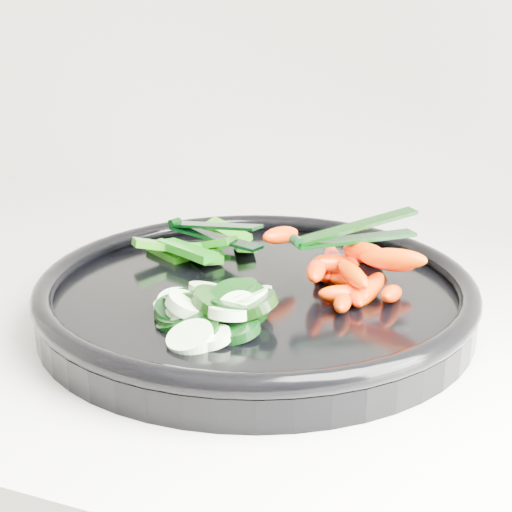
% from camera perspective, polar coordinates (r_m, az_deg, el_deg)
% --- Properties ---
extents(veggie_tray, '(0.48, 0.48, 0.04)m').
position_cam_1_polar(veggie_tray, '(0.62, -0.00, -3.05)').
color(veggie_tray, black).
rests_on(veggie_tray, counter).
extents(cucumber_pile, '(0.11, 0.12, 0.04)m').
position_cam_1_polar(cucumber_pile, '(0.55, -3.77, -4.27)').
color(cucumber_pile, black).
rests_on(cucumber_pile, veggie_tray).
extents(carrot_pile, '(0.15, 0.16, 0.05)m').
position_cam_1_polar(carrot_pile, '(0.62, 7.55, -0.98)').
color(carrot_pile, '#F45B00').
rests_on(carrot_pile, veggie_tray).
extents(pepper_pile, '(0.11, 0.11, 0.04)m').
position_cam_1_polar(pepper_pile, '(0.70, -4.54, 0.64)').
color(pepper_pile, '#136D0A').
rests_on(pepper_pile, veggie_tray).
extents(tong_carrot, '(0.10, 0.09, 0.02)m').
position_cam_1_polar(tong_carrot, '(0.61, 7.73, 1.83)').
color(tong_carrot, black).
rests_on(tong_carrot, carrot_pile).
extents(tong_pepper, '(0.11, 0.05, 0.02)m').
position_cam_1_polar(tong_pepper, '(0.69, -3.57, 2.02)').
color(tong_pepper, black).
rests_on(tong_pepper, pepper_pile).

